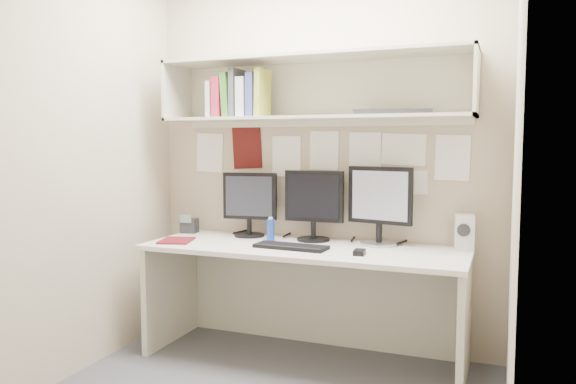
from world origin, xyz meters
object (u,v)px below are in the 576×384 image
at_px(speaker, 464,232).
at_px(monitor_left, 250,201).
at_px(keyboard, 291,247).
at_px(monitor_right, 380,203).
at_px(desk, 304,303).
at_px(monitor_center, 314,203).
at_px(maroon_notebook, 176,240).
at_px(desk_phone, 189,225).

bearing_deg(speaker, monitor_left, 171.47).
xyz_separation_m(keyboard, speaker, (0.99, 0.32, 0.10)).
bearing_deg(monitor_right, desk, -141.32).
xyz_separation_m(monitor_center, monitor_right, (0.44, -0.00, 0.02)).
xyz_separation_m(monitor_left, monitor_right, (0.90, -0.00, 0.03)).
bearing_deg(desk, monitor_center, 92.09).
relative_size(desk, maroon_notebook, 8.37).
bearing_deg(monitor_left, monitor_center, -7.28).
bearing_deg(speaker, keyboard, -170.61).
bearing_deg(monitor_center, desk_phone, -179.57).
bearing_deg(keyboard, maroon_notebook, -172.91).
bearing_deg(maroon_notebook, monitor_left, 30.05).
height_order(desk, keyboard, keyboard).
height_order(monitor_left, maroon_notebook, monitor_left).
relative_size(monitor_right, speaker, 2.27).
height_order(desk, monitor_left, monitor_left).
bearing_deg(monitor_right, maroon_notebook, -152.21).
bearing_deg(maroon_notebook, keyboard, -12.16).
distance_m(monitor_left, monitor_center, 0.47).
xyz_separation_m(monitor_right, desk_phone, (-1.37, -0.02, -0.21)).
distance_m(speaker, maroon_notebook, 1.81).
height_order(keyboard, speaker, speaker).
bearing_deg(monitor_center, maroon_notebook, -157.00).
bearing_deg(maroon_notebook, desk, -5.64).
relative_size(monitor_left, monitor_center, 0.95).
xyz_separation_m(desk, monitor_center, (-0.01, 0.22, 0.62)).
height_order(monitor_left, keyboard, monitor_left).
bearing_deg(keyboard, desk_phone, 165.33).
relative_size(monitor_right, desk_phone, 3.67).
bearing_deg(monitor_center, desk, -88.89).
relative_size(maroon_notebook, desk_phone, 1.78).
distance_m(desk, monitor_right, 0.79).
height_order(monitor_right, speaker, monitor_right).
height_order(speaker, maroon_notebook, speaker).
bearing_deg(monitor_center, monitor_left, 179.02).
xyz_separation_m(desk, monitor_left, (-0.47, 0.22, 0.60)).
bearing_deg(monitor_left, speaker, -7.09).
xyz_separation_m(monitor_center, speaker, (0.95, 0.00, -0.14)).
relative_size(monitor_center, monitor_right, 0.93).
distance_m(monitor_left, desk_phone, 0.50).
bearing_deg(speaker, maroon_notebook, -176.90).
bearing_deg(speaker, monitor_center, 171.57).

